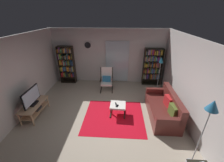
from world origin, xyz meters
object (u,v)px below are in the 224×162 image
(tv_remote, at_px, (116,104))
(wall_clock, at_px, (88,45))
(floor_lamp_by_shelf, at_px, (160,66))
(cell_phone, at_px, (117,106))
(bookshelf_near_tv, at_px, (67,64))
(floor_lamp_by_sofa, at_px, (210,113))
(bookshelf_near_sofa, at_px, (152,66))
(leather_sofa, at_px, (164,108))
(ottoman, at_px, (118,106))
(television, at_px, (31,97))
(tv_stand, at_px, (35,108))
(lounge_armchair, at_px, (107,79))

(tv_remote, xyz_separation_m, wall_clock, (-1.43, 2.55, 1.44))
(floor_lamp_by_shelf, bearing_deg, cell_phone, -133.89)
(bookshelf_near_tv, xyz_separation_m, floor_lamp_by_shelf, (4.28, -0.66, 0.23))
(floor_lamp_by_sofa, bearing_deg, bookshelf_near_sofa, 93.05)
(leather_sofa, relative_size, ottoman, 3.39)
(television, bearing_deg, cell_phone, 2.96)
(floor_lamp_by_shelf, bearing_deg, floor_lamp_by_sofa, -89.15)
(tv_stand, relative_size, floor_lamp_by_shelf, 0.70)
(tv_remote, bearing_deg, bookshelf_near_tv, 125.76)
(tv_stand, distance_m, television, 0.42)
(floor_lamp_by_sofa, bearing_deg, television, 162.40)
(lounge_armchair, relative_size, floor_lamp_by_shelf, 0.65)
(wall_clock, bearing_deg, lounge_armchair, -40.39)
(bookshelf_near_tv, height_order, tv_remote, bookshelf_near_tv)
(tv_remote, distance_m, floor_lamp_by_sofa, 2.74)
(bookshelf_near_tv, relative_size, floor_lamp_by_shelf, 1.16)
(bookshelf_near_sofa, xyz_separation_m, cell_phone, (-1.58, -2.52, -0.54))
(floor_lamp_by_shelf, bearing_deg, tv_remote, -136.41)
(television, distance_m, bookshelf_near_sofa, 5.13)
(television, height_order, leather_sofa, television)
(floor_lamp_by_sofa, xyz_separation_m, wall_clock, (-3.27, 4.26, 0.34))
(wall_clock, bearing_deg, cell_phone, -60.90)
(floor_lamp_by_sofa, relative_size, floor_lamp_by_shelf, 1.13)
(tv_remote, bearing_deg, leather_sofa, -11.25)
(lounge_armchair, distance_m, tv_remote, 1.82)
(tv_stand, bearing_deg, television, -73.94)
(lounge_armchair, bearing_deg, ottoman, -72.51)
(television, height_order, bookshelf_near_tv, bookshelf_near_tv)
(tv_stand, bearing_deg, lounge_armchair, 41.26)
(floor_lamp_by_sofa, bearing_deg, ottoman, 136.44)
(lounge_armchair, bearing_deg, wall_clock, 139.61)
(tv_stand, height_order, leather_sofa, leather_sofa)
(ottoman, relative_size, tv_remote, 3.75)
(tv_stand, height_order, floor_lamp_by_shelf, floor_lamp_by_shelf)
(tv_stand, distance_m, floor_lamp_by_shelf, 5.04)
(television, xyz_separation_m, cell_phone, (2.80, 0.14, -0.32))
(bookshelf_near_tv, height_order, cell_phone, bookshelf_near_tv)
(floor_lamp_by_shelf, bearing_deg, wall_clock, 165.41)
(bookshelf_near_tv, height_order, wall_clock, wall_clock)
(tv_remote, height_order, cell_phone, tv_remote)
(tv_stand, distance_m, cell_phone, 2.81)
(lounge_armchair, bearing_deg, leather_sofa, -40.00)
(tv_stand, height_order, bookshelf_near_tv, bookshelf_near_tv)
(cell_phone, xyz_separation_m, floor_lamp_by_shelf, (1.75, 1.81, 0.81))
(wall_clock, bearing_deg, ottoman, -59.76)
(bookshelf_near_sofa, xyz_separation_m, tv_remote, (-1.63, -2.42, -0.54))
(leather_sofa, distance_m, floor_lamp_by_sofa, 2.08)
(bookshelf_near_sofa, bearing_deg, television, -148.64)
(leather_sofa, distance_m, cell_phone, 1.57)
(bookshelf_near_sofa, distance_m, ottoman, 2.96)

